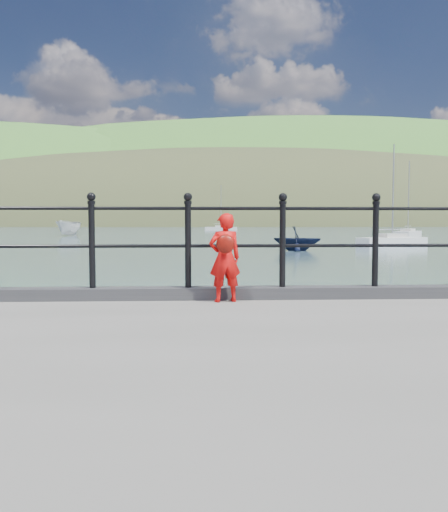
{
  "coord_description": "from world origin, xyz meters",
  "views": [
    {
      "loc": [
        -0.48,
        -6.98,
        2.0
      ],
      "look_at": [
        -0.15,
        -0.2,
        1.55
      ],
      "focal_mm": 38.0,
      "sensor_mm": 36.0,
      "label": 1
    }
  ],
  "objects": [
    {
      "name": "kerb",
      "position": [
        0.0,
        -0.15,
        1.07
      ],
      "size": [
        60.0,
        0.3,
        0.15
      ],
      "primitive_type": "cube",
      "color": "#28282B",
      "rests_on": "quay"
    },
    {
      "name": "launch_navy",
      "position": [
        6.06,
        28.26,
        0.81
      ],
      "size": [
        3.71,
        3.43,
        1.61
      ],
      "primitive_type": "imported",
      "rotation": [
        0.0,
        0.0,
        1.27
      ],
      "color": "black",
      "rests_on": "ground"
    },
    {
      "name": "launch_white",
      "position": [
        -16.7,
        62.28,
        1.0
      ],
      "size": [
        3.05,
        5.49,
        2.01
      ],
      "primitive_type": "imported",
      "rotation": [
        0.0,
        0.0,
        -0.22
      ],
      "color": "silver",
      "rests_on": "ground"
    },
    {
      "name": "railing",
      "position": [
        0.0,
        -0.15,
        1.82
      ],
      "size": [
        18.11,
        0.11,
        1.2
      ],
      "color": "black",
      "rests_on": "kerb"
    },
    {
      "name": "far_shore",
      "position": [
        38.34,
        239.41,
        -22.57
      ],
      "size": [
        830.0,
        200.0,
        156.0
      ],
      "color": "#333A21",
      "rests_on": "ground"
    },
    {
      "name": "sailboat_near",
      "position": [
        14.24,
        33.27,
        0.34
      ],
      "size": [
        5.84,
        3.65,
        7.88
      ],
      "rotation": [
        0.0,
        0.0,
        0.4
      ],
      "color": "white",
      "rests_on": "ground"
    },
    {
      "name": "sailboat_far",
      "position": [
        24.62,
        56.47,
        0.34
      ],
      "size": [
        5.19,
        6.3,
        9.23
      ],
      "rotation": [
        0.0,
        0.0,
        0.95
      ],
      "color": "white",
      "rests_on": "ground"
    },
    {
      "name": "child",
      "position": [
        -0.15,
        -0.41,
        1.55
      ],
      "size": [
        0.44,
        0.36,
        1.08
      ],
      "rotation": [
        0.0,
        0.0,
        3.37
      ],
      "color": "red",
      "rests_on": "quay"
    },
    {
      "name": "sailboat_deep",
      "position": [
        4.04,
        96.93,
        0.34
      ],
      "size": [
        6.25,
        2.94,
        8.91
      ],
      "rotation": [
        0.0,
        0.0,
        -0.2
      ],
      "color": "silver",
      "rests_on": "ground"
    },
    {
      "name": "ground",
      "position": [
        0.0,
        0.0,
        0.0
      ],
      "size": [
        600.0,
        600.0,
        0.0
      ],
      "primitive_type": "plane",
      "color": "#2D4251",
      "rests_on": "ground"
    }
  ]
}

